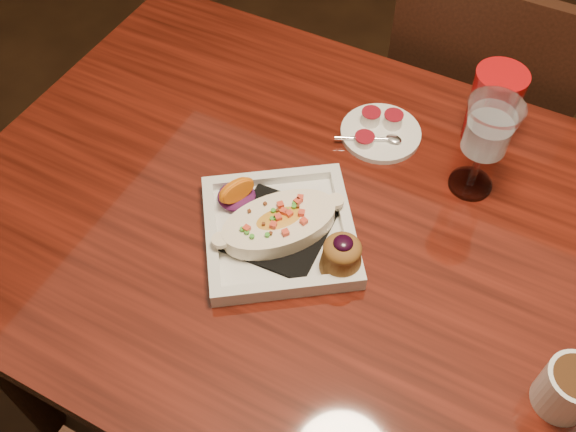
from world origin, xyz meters
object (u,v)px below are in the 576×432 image
at_px(plate, 287,230).
at_px(red_tumbler, 492,107).
at_px(table, 382,282).
at_px(chair_far, 474,118).
at_px(goblet, 488,133).
at_px(saucer, 380,130).
at_px(coffee_mug, 571,388).

relative_size(plate, red_tumbler, 2.19).
relative_size(table, chair_far, 1.61).
bearing_deg(chair_far, red_tumbler, 100.32).
height_order(goblet, red_tumbler, goblet).
bearing_deg(plate, goblet, 12.31).
bearing_deg(saucer, red_tumbler, 24.81).
bearing_deg(goblet, coffee_mug, -53.75).
bearing_deg(goblet, saucer, 167.33).
relative_size(table, goblet, 7.92).
bearing_deg(coffee_mug, goblet, 103.89).
height_order(plate, goblet, goblet).
bearing_deg(goblet, chair_far, 99.47).
distance_m(chair_far, saucer, 0.48).
relative_size(goblet, red_tumbler, 1.24).
relative_size(plate, saucer, 2.23).
xyz_separation_m(chair_far, coffee_mug, (0.31, -0.75, 0.29)).
xyz_separation_m(table, chair_far, (-0.00, 0.63, -0.15)).
relative_size(chair_far, coffee_mug, 8.77).
bearing_deg(coffee_mug, saucer, 117.16).
bearing_deg(saucer, coffee_mug, -40.48).
relative_size(table, saucer, 10.01).
relative_size(coffee_mug, red_tumbler, 0.70).
xyz_separation_m(saucer, red_tumbler, (0.17, 0.08, 0.07)).
bearing_deg(table, coffee_mug, -21.81).
xyz_separation_m(chair_far, red_tumbler, (0.06, -0.31, 0.32)).
height_order(plate, saucer, plate).
bearing_deg(red_tumbler, coffee_mug, -60.55).
height_order(chair_far, coffee_mug, chair_far).
bearing_deg(red_tumbler, plate, -119.84).
distance_m(chair_far, coffee_mug, 0.86).
distance_m(table, saucer, 0.29).
distance_m(goblet, red_tumbler, 0.14).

